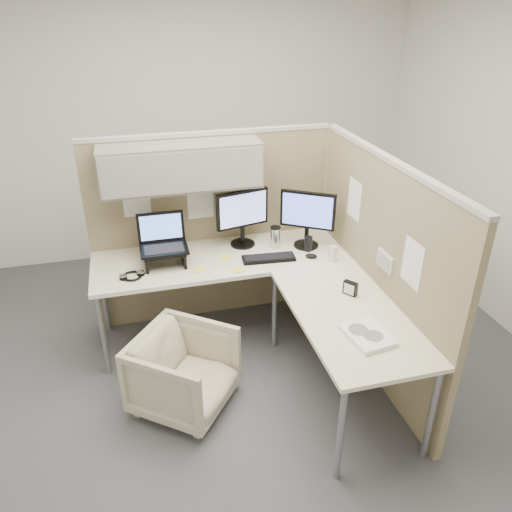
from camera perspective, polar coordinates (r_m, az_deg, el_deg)
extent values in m
plane|color=#404046|center=(3.92, -0.49, -12.95)|extent=(4.50, 4.50, 0.00)
cube|color=#8C805B|center=(4.22, -4.90, 3.01)|extent=(2.00, 0.05, 1.60)
cube|color=#A8A399|center=(3.95, -5.37, 13.83)|extent=(2.00, 0.06, 0.03)
cube|color=slate|center=(3.83, -8.59, 10.17)|extent=(1.20, 0.34, 0.34)
cube|color=gray|center=(3.66, -8.25, 9.39)|extent=(1.18, 0.01, 0.30)
plane|color=white|center=(4.01, -13.53, 6.44)|extent=(0.26, 0.00, 0.26)
plane|color=white|center=(4.07, -6.37, 6.30)|extent=(0.26, 0.00, 0.26)
cube|color=#8C805B|center=(3.67, 13.60, -1.66)|extent=(0.05, 2.00, 1.60)
cube|color=#A8A399|center=(3.36, 15.14, 10.58)|extent=(0.06, 2.00, 0.03)
cube|color=#A8A399|center=(4.48, 7.82, 4.35)|extent=(0.06, 0.06, 1.60)
cube|color=silver|center=(3.47, 14.60, -0.57)|extent=(0.02, 0.20, 0.12)
cube|color=gray|center=(3.46, 14.39, -0.60)|extent=(0.00, 0.16, 0.09)
plane|color=white|center=(3.81, 11.18, 6.38)|extent=(0.00, 0.26, 0.26)
plane|color=white|center=(3.18, 17.41, -0.79)|extent=(0.00, 0.26, 0.26)
cube|color=beige|center=(3.93, -3.89, -0.22)|extent=(2.00, 0.68, 0.03)
cube|color=beige|center=(3.30, 10.58, -6.62)|extent=(0.68, 1.30, 0.03)
cube|color=white|center=(3.64, -2.84, -2.61)|extent=(2.00, 0.02, 0.03)
cylinder|color=gray|center=(3.84, -17.02, -8.67)|extent=(0.04, 0.04, 0.70)
cylinder|color=gray|center=(4.33, -16.97, -4.25)|extent=(0.04, 0.04, 0.70)
cylinder|color=gray|center=(3.02, 9.64, -19.43)|extent=(0.04, 0.04, 0.70)
cylinder|color=gray|center=(3.26, 19.43, -16.72)|extent=(0.04, 0.04, 0.70)
cylinder|color=gray|center=(3.95, 2.12, -6.19)|extent=(0.04, 0.04, 0.70)
imported|color=beige|center=(3.49, -8.26, -12.64)|extent=(0.81, 0.82, 0.62)
cylinder|color=black|center=(4.10, -1.53, 1.41)|extent=(0.20, 0.20, 0.02)
cylinder|color=black|center=(4.07, -1.54, 2.46)|extent=(0.04, 0.04, 0.15)
cube|color=black|center=(3.98, -1.58, 5.40)|extent=(0.44, 0.13, 0.30)
cube|color=#899CEE|center=(3.96, -1.45, 5.30)|extent=(0.39, 0.09, 0.26)
cylinder|color=black|center=(4.10, 5.73, 1.26)|extent=(0.20, 0.20, 0.02)
cylinder|color=black|center=(4.06, 5.78, 2.31)|extent=(0.04, 0.04, 0.15)
cube|color=black|center=(3.97, 5.94, 5.25)|extent=(0.39, 0.27, 0.30)
cube|color=#5872F1|center=(3.96, 5.87, 5.15)|extent=(0.34, 0.22, 0.26)
cube|color=black|center=(3.80, -10.45, 0.55)|extent=(0.31, 0.25, 0.02)
cube|color=black|center=(3.82, -12.47, -0.43)|extent=(0.02, 0.23, 0.12)
cube|color=black|center=(3.83, -8.30, 0.06)|extent=(0.02, 0.23, 0.12)
cube|color=black|center=(3.79, -10.47, 0.78)|extent=(0.35, 0.25, 0.02)
cube|color=black|center=(3.88, -10.83, 3.33)|extent=(0.35, 0.06, 0.23)
cube|color=#598CF2|center=(3.87, -10.82, 3.26)|extent=(0.31, 0.04, 0.18)
cube|color=black|center=(3.86, 1.46, -0.25)|extent=(0.42, 0.17, 0.02)
ellipsoid|color=black|center=(3.91, 6.33, 0.01)|extent=(0.11, 0.09, 0.03)
cylinder|color=silver|center=(4.03, 2.23, 2.12)|extent=(0.08, 0.08, 0.17)
cylinder|color=black|center=(4.00, 2.25, 3.27)|extent=(0.08, 0.08, 0.01)
cylinder|color=silver|center=(3.87, 8.75, 0.29)|extent=(0.07, 0.07, 0.12)
cylinder|color=black|center=(4.00, 5.98, 1.42)|extent=(0.07, 0.07, 0.12)
cube|color=yellow|center=(3.74, -6.48, -1.56)|extent=(0.09, 0.09, 0.01)
cube|color=yellow|center=(3.90, -3.46, -0.15)|extent=(0.08, 0.08, 0.01)
cube|color=yellow|center=(3.72, -2.04, -1.58)|extent=(0.08, 0.08, 0.01)
cube|color=yellow|center=(3.97, -8.49, 0.14)|extent=(0.10, 0.10, 0.01)
torus|color=black|center=(3.73, -13.97, -2.22)|extent=(0.18, 0.18, 0.02)
cylinder|color=black|center=(3.72, -14.93, -2.37)|extent=(0.06, 0.06, 0.03)
cylinder|color=black|center=(3.74, -13.03, -1.93)|extent=(0.06, 0.06, 0.03)
cube|color=white|center=(3.08, 12.64, -8.86)|extent=(0.27, 0.33, 0.03)
cylinder|color=silver|center=(3.06, 13.26, -8.87)|extent=(0.12, 0.12, 0.00)
cylinder|color=silver|center=(3.09, 11.60, -8.21)|extent=(0.12, 0.12, 0.00)
cube|color=black|center=(3.46, 10.73, -3.63)|extent=(0.09, 0.10, 0.10)
cube|color=white|center=(3.45, 10.58, -3.76)|extent=(0.05, 0.06, 0.08)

